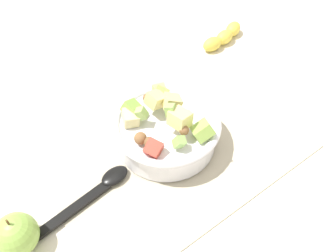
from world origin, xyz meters
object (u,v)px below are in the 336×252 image
object	(u,v)px
serving_spoon	(99,190)
banana_whole	(223,37)
whole_apple	(16,235)
salad_bowl	(168,128)

from	to	relation	value
serving_spoon	banana_whole	xyz separation A→B (m)	(0.50, 0.21, 0.01)
whole_apple	salad_bowl	bearing A→B (deg)	5.29
serving_spoon	banana_whole	world-z (taller)	banana_whole
salad_bowl	banana_whole	world-z (taller)	salad_bowl
salad_bowl	serving_spoon	distance (m)	0.18
serving_spoon	whole_apple	distance (m)	0.16
salad_bowl	whole_apple	world-z (taller)	salad_bowl
salad_bowl	serving_spoon	xyz separation A→B (m)	(-0.17, -0.02, -0.03)
salad_bowl	banana_whole	bearing A→B (deg)	30.05
whole_apple	banana_whole	world-z (taller)	whole_apple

